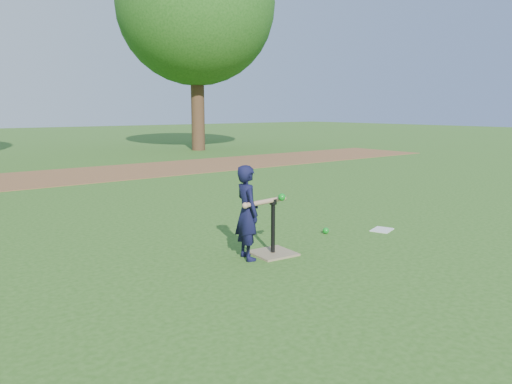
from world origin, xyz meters
TOP-DOWN VIEW (x-y plane):
  - ground at (0.00, 0.00)m, footprint 80.00×80.00m
  - dirt_strip at (0.00, 7.50)m, footprint 24.00×3.00m
  - child at (-0.42, -0.29)m, footprint 0.32×0.41m
  - wiffle_ball_ground at (1.01, -0.05)m, footprint 0.08×0.08m
  - clipboard at (1.72, -0.38)m, footprint 0.36×0.32m
  - batting_tee at (-0.10, -0.33)m, footprint 0.47×0.47m
  - swing_action at (-0.22, -0.36)m, footprint 0.63×0.16m
  - tree_right at (6.50, 12.00)m, footprint 5.80×5.80m

SIDE VIEW (x-z plane):
  - ground at x=0.00m, z-range 0.00..0.00m
  - dirt_strip at x=0.00m, z-range 0.00..0.01m
  - clipboard at x=1.72m, z-range 0.00..0.01m
  - wiffle_ball_ground at x=1.01m, z-range 0.00..0.08m
  - batting_tee at x=-0.10m, z-range -0.20..0.42m
  - child at x=-0.42m, z-range 0.00..1.00m
  - swing_action at x=-0.22m, z-range 0.55..0.66m
  - tree_right at x=6.50m, z-range 1.19..9.39m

